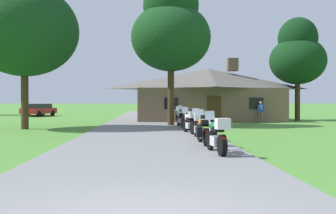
{
  "coord_description": "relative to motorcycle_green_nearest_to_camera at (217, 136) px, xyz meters",
  "views": [
    {
      "loc": [
        0.12,
        -5.25,
        1.68
      ],
      "look_at": [
        1.42,
        23.47,
        1.25
      ],
      "focal_mm": 41.56,
      "sensor_mm": 36.0,
      "label": 1
    }
  ],
  "objects": [
    {
      "name": "motorcycle_orange_second_in_row",
      "position": [
        -0.05,
        2.49,
        -0.01
      ],
      "size": [
        0.74,
        2.08,
        1.3
      ],
      "rotation": [
        0.0,
        0.0,
        0.03
      ],
      "color": "black",
      "rests_on": "asphalt_driveway"
    },
    {
      "name": "parked_black_sedan_far_left",
      "position": [
        -15.58,
        34.14,
        0.02
      ],
      "size": [
        2.48,
        4.44,
        1.2
      ],
      "rotation": [
        0.0,
        0.0,
        0.16
      ],
      "color": "black",
      "rests_on": "ground"
    },
    {
      "name": "motorcycle_silver_sixth_in_row",
      "position": [
        -0.12,
        12.59,
        0.0
      ],
      "size": [
        0.73,
        2.08,
        1.3
      ],
      "rotation": [
        0.0,
        0.0,
        0.12
      ],
      "color": "black",
      "rests_on": "asphalt_driveway"
    },
    {
      "name": "bystander_blue_shirt_near_lodge",
      "position": [
        6.49,
        17.85,
        0.31
      ],
      "size": [
        0.46,
        0.39,
        1.67
      ],
      "rotation": [
        0.0,
        0.0,
        2.49
      ],
      "color": "#75664C",
      "rests_on": "ground"
    },
    {
      "name": "tree_right_of_lodge",
      "position": [
        10.65,
        21.14,
        5.12
      ],
      "size": [
        4.8,
        4.8,
        8.9
      ],
      "color": "#422D19",
      "rests_on": "ground"
    },
    {
      "name": "motorcycle_green_nearest_to_camera",
      "position": [
        0.0,
        0.0,
        0.0
      ],
      "size": [
        0.68,
        2.08,
        1.3
      ],
      "rotation": [
        0.0,
        0.0,
        0.09
      ],
      "color": "black",
      "rests_on": "asphalt_driveway"
    },
    {
      "name": "motorcycle_blue_third_in_row",
      "position": [
        0.0,
        4.91,
        0.0
      ],
      "size": [
        0.66,
        2.08,
        1.3
      ],
      "rotation": [
        0.0,
        0.0,
        -0.01
      ],
      "color": "black",
      "rests_on": "asphalt_driveway"
    },
    {
      "name": "ground_plane",
      "position": [
        -2.18,
        13.35,
        -0.62
      ],
      "size": [
        500.0,
        500.0,
        0.0
      ],
      "primitive_type": "plane",
      "color": "#4C8433"
    },
    {
      "name": "motorcycle_green_fifth_in_row",
      "position": [
        -0.01,
        10.0,
        -0.01
      ],
      "size": [
        0.78,
        2.08,
        1.3
      ],
      "rotation": [
        0.0,
        0.0,
        0.06
      ],
      "color": "black",
      "rests_on": "asphalt_driveway"
    },
    {
      "name": "stone_lodge",
      "position": [
        2.91,
        21.6,
        1.7
      ],
      "size": [
        12.67,
        7.05,
        5.41
      ],
      "color": "brown",
      "rests_on": "ground"
    },
    {
      "name": "tree_by_lodge_front",
      "position": [
        -0.68,
        14.31,
        5.99
      ],
      "size": [
        5.37,
        5.37,
        10.15
      ],
      "color": "#422D19",
      "rests_on": "ground"
    },
    {
      "name": "parked_red_suv_far_left",
      "position": [
        -14.43,
        31.63,
        0.16
      ],
      "size": [
        3.02,
        4.93,
        1.4
      ],
      "rotation": [
        0.0,
        0.0,
        -0.28
      ],
      "color": "maroon",
      "rests_on": "ground"
    },
    {
      "name": "motorcycle_black_farthest_in_row",
      "position": [
        0.04,
        15.03,
        -0.01
      ],
      "size": [
        0.74,
        2.08,
        1.3
      ],
      "rotation": [
        0.0,
        0.0,
        -0.03
      ],
      "color": "black",
      "rests_on": "asphalt_driveway"
    },
    {
      "name": "motorcycle_white_fourth_in_row",
      "position": [
        -0.07,
        7.64,
        0.0
      ],
      "size": [
        0.79,
        2.07,
        1.3
      ],
      "rotation": [
        0.0,
        0.0,
        0.17
      ],
      "color": "black",
      "rests_on": "asphalt_driveway"
    },
    {
      "name": "asphalt_driveway",
      "position": [
        -2.18,
        11.35,
        -0.59
      ],
      "size": [
        6.4,
        80.0,
        0.06
      ],
      "primitive_type": "cube",
      "color": "slate",
      "rests_on": "ground"
    },
    {
      "name": "tree_left_near",
      "position": [
        -9.62,
        11.79,
        6.06
      ],
      "size": [
        6.45,
        6.45,
        10.91
      ],
      "color": "#422D19",
      "rests_on": "ground"
    }
  ]
}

